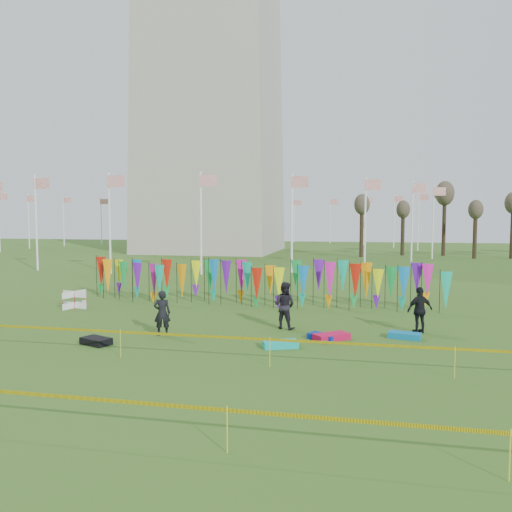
% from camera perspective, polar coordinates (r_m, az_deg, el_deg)
% --- Properties ---
extents(ground, '(160.00, 160.00, 0.00)m').
position_cam_1_polar(ground, '(17.67, -6.79, -10.02)').
color(ground, '#335818').
rests_on(ground, ground).
extents(flagpole_ring, '(57.40, 56.16, 8.00)m').
position_cam_1_polar(flagpole_ring, '(67.11, -4.92, 3.95)').
color(flagpole_ring, white).
rests_on(flagpole_ring, ground).
extents(banner_row, '(18.64, 0.64, 2.15)m').
position_cam_1_polar(banner_row, '(25.18, -0.16, -2.76)').
color(banner_row, black).
rests_on(banner_row, ground).
extents(caution_tape_near, '(26.00, 0.02, 0.90)m').
position_cam_1_polar(caution_tape_near, '(15.70, -10.03, -8.95)').
color(caution_tape_near, '#FFE205').
rests_on(caution_tape_near, ground).
extents(caution_tape_far, '(26.00, 0.02, 0.90)m').
position_cam_1_polar(caution_tape_far, '(11.01, -21.18, -14.96)').
color(caution_tape_far, '#FFE205').
rests_on(caution_tape_far, ground).
extents(box_kite, '(0.78, 0.78, 0.86)m').
position_cam_1_polar(box_kite, '(25.89, -20.02, -4.70)').
color(box_kite, red).
rests_on(box_kite, ground).
extents(person_left, '(0.73, 0.62, 1.70)m').
position_cam_1_polar(person_left, '(19.03, -10.68, -6.42)').
color(person_left, black).
rests_on(person_left, ground).
extents(person_mid, '(1.03, 0.79, 1.87)m').
position_cam_1_polar(person_mid, '(19.85, 3.27, -5.65)').
color(person_mid, black).
rests_on(person_mid, ground).
extents(person_right, '(1.19, 0.98, 1.77)m').
position_cam_1_polar(person_right, '(20.08, 18.22, -5.89)').
color(person_right, black).
rests_on(person_right, ground).
extents(kite_bag_turquoise, '(1.30, 0.96, 0.23)m').
position_cam_1_polar(kite_bag_turquoise, '(17.16, 2.80, -10.02)').
color(kite_bag_turquoise, '#0CBDB4').
rests_on(kite_bag_turquoise, ground).
extents(kite_bag_blue, '(1.12, 0.92, 0.21)m').
position_cam_1_polar(kite_bag_blue, '(18.37, 7.58, -9.14)').
color(kite_bag_blue, '#092699').
rests_on(kite_bag_blue, ground).
extents(kite_bag_red, '(1.37, 1.26, 0.24)m').
position_cam_1_polar(kite_bag_red, '(18.38, 8.62, -9.10)').
color(kite_bag_red, '#CA0D40').
rests_on(kite_bag_red, ground).
extents(kite_bag_black, '(1.19, 0.95, 0.24)m').
position_cam_1_polar(kite_bag_black, '(18.39, -17.81, -9.24)').
color(kite_bag_black, black).
rests_on(kite_bag_black, ground).
extents(kite_bag_teal, '(1.24, 0.80, 0.22)m').
position_cam_1_polar(kite_bag_teal, '(19.18, 16.61, -8.69)').
color(kite_bag_teal, '#0C75B0').
rests_on(kite_bag_teal, ground).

